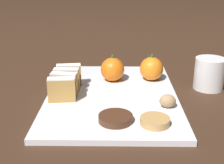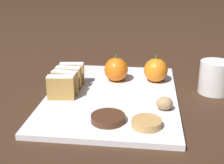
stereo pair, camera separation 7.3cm
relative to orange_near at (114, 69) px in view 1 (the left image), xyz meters
The scene contains 13 objects.
ground_plane 0.10m from the orange_near, 91.88° to the right, with size 6.00×6.00×0.00m, color #382316.
serving_platter 0.10m from the orange_near, 91.88° to the right, with size 0.31×0.42×0.01m.
stollen_slice_front 0.18m from the orange_near, 130.86° to the right, with size 0.06×0.03×0.06m.
stollen_slice_second 0.15m from the orange_near, 138.50° to the right, with size 0.06×0.03×0.06m.
stollen_slice_third 0.13m from the orange_near, 148.66° to the right, with size 0.06×0.02×0.06m.
stollen_slice_fourth 0.12m from the orange_near, 161.66° to the right, with size 0.06×0.03×0.06m.
orange_near is the anchor object (origin of this frame).
orange_far 0.10m from the orange_near, ahead, with size 0.06×0.06×0.07m.
walnut 0.20m from the orange_near, 53.89° to the right, with size 0.04×0.03×0.03m.
chocolate_cookie 0.23m from the orange_near, 88.49° to the right, with size 0.07×0.07×0.01m.
gingerbread_cookie 0.25m from the orange_near, 71.16° to the right, with size 0.06×0.06×0.01m.
evergreen_sprig 0.14m from the orange_near, 41.71° to the left, with size 0.04×0.04×0.05m.
coffee_mug 0.25m from the orange_near, ahead, with size 0.10×0.08×0.08m.
Camera 1 is at (0.01, -0.68, 0.30)m, focal length 50.00 mm.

